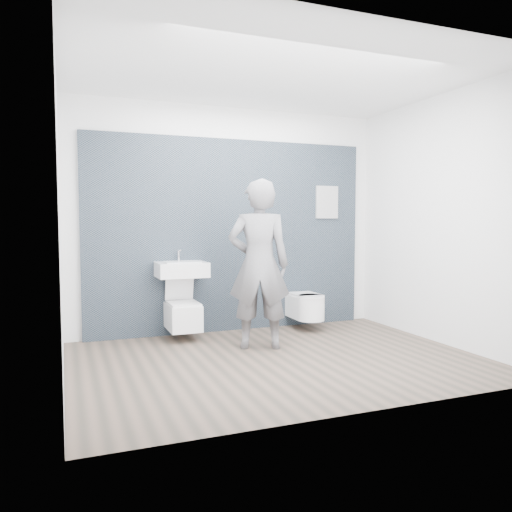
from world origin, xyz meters
name	(u,v)px	position (x,y,z in m)	size (l,w,h in m)	color
ground	(278,359)	(0.00, 0.00, 0.00)	(4.00, 4.00, 0.00)	brown
room_shell	(278,185)	(0.00, 0.00, 1.74)	(4.00, 4.00, 4.00)	silver
tile_wall	(231,330)	(0.00, 1.47, 0.00)	(3.60, 0.06, 2.40)	black
washbasin	(182,269)	(-0.69, 1.22, 0.82)	(0.58, 0.43, 0.43)	white
toilet_square	(183,314)	(-0.69, 1.19, 0.29)	(0.36, 0.52, 0.69)	white
toilet_rounded	(307,306)	(0.91, 1.14, 0.30)	(0.35, 0.59, 0.32)	white
info_placard	(326,323)	(1.34, 1.43, 0.00)	(0.32, 0.03, 0.43)	silver
visitor	(259,264)	(-0.01, 0.50, 0.92)	(0.67, 0.44, 1.83)	slate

